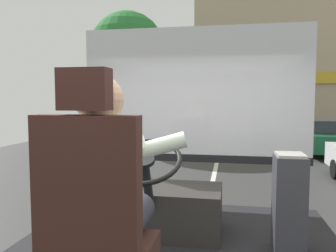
% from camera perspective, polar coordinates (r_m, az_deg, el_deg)
% --- Properties ---
extents(ground, '(18.00, 44.00, 0.06)m').
position_cam_1_polar(ground, '(11.05, 8.40, -5.98)').
color(ground, '#353535').
extents(driver_seat, '(0.48, 0.48, 1.29)m').
position_cam_1_polar(driver_seat, '(1.68, -12.09, -17.02)').
color(driver_seat, black).
rests_on(driver_seat, bus_floor).
extents(bus_driver, '(0.78, 0.55, 0.84)m').
position_cam_1_polar(bus_driver, '(1.72, -10.75, -9.37)').
color(bus_driver, '#282833').
rests_on(bus_driver, driver_seat).
extents(steering_console, '(1.10, 1.01, 0.85)m').
position_cam_1_polar(steering_console, '(2.99, -1.84, -13.65)').
color(steering_console, '#282623').
rests_on(steering_console, bus_floor).
extents(fare_box, '(0.23, 0.27, 0.76)m').
position_cam_1_polar(fare_box, '(2.74, 19.95, -12.31)').
color(fare_box, '#333338').
rests_on(fare_box, bus_floor).
extents(windshield_panel, '(2.50, 0.08, 1.48)m').
position_cam_1_polar(windshield_panel, '(3.70, 4.45, 2.78)').
color(windshield_panel, silver).
extents(street_tree, '(3.01, 3.01, 5.54)m').
position_cam_1_polar(street_tree, '(14.03, -6.93, 12.81)').
color(street_tree, '#4C3828').
rests_on(street_tree, ground).
extents(shop_building, '(11.36, 5.04, 8.96)m').
position_cam_1_polar(shop_building, '(21.81, 20.48, 10.85)').
color(shop_building, tan).
rests_on(shop_building, ground).
extents(parked_car_green, '(1.96, 4.37, 1.26)m').
position_cam_1_polar(parked_car_green, '(13.78, 25.53, -1.44)').
color(parked_car_green, '#195633').
rests_on(parked_car_green, ground).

